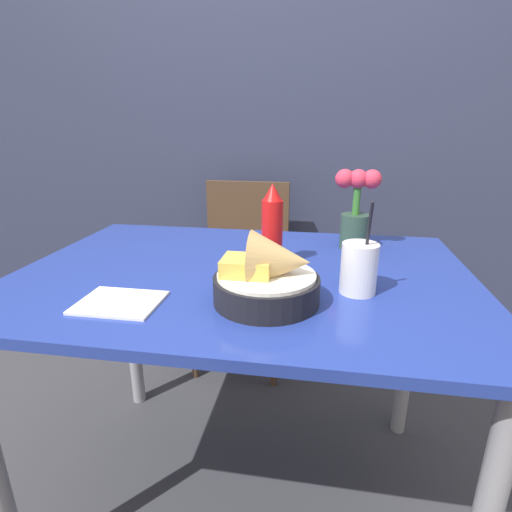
# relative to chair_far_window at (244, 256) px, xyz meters

# --- Properties ---
(ground_plane) EXTENTS (12.00, 12.00, 0.00)m
(ground_plane) POSITION_rel_chair_far_window_xyz_m (0.16, -0.82, -0.51)
(ground_plane) COLOR #38383D
(wall_window) EXTENTS (7.00, 0.06, 2.60)m
(wall_window) POSITION_rel_chair_far_window_xyz_m (0.16, 0.28, 0.79)
(wall_window) COLOR #2D334C
(wall_window) RESTS_ON ground_plane
(dining_table) EXTENTS (1.17, 0.82, 0.75)m
(dining_table) POSITION_rel_chair_far_window_xyz_m (0.16, -0.82, 0.14)
(dining_table) COLOR #233893
(dining_table) RESTS_ON ground_plane
(chair_far_window) EXTENTS (0.40, 0.40, 0.85)m
(chair_far_window) POSITION_rel_chair_far_window_xyz_m (0.00, 0.00, 0.00)
(chair_far_window) COLOR #473323
(chair_far_window) RESTS_ON ground_plane
(food_basket) EXTENTS (0.23, 0.23, 0.16)m
(food_basket) POSITION_rel_chair_far_window_xyz_m (0.25, -1.00, 0.30)
(food_basket) COLOR black
(food_basket) RESTS_ON dining_table
(ketchup_bottle) EXTENTS (0.06, 0.06, 0.22)m
(ketchup_bottle) POSITION_rel_chair_far_window_xyz_m (0.23, -0.76, 0.35)
(ketchup_bottle) COLOR red
(ketchup_bottle) RESTS_ON dining_table
(drink_cup) EXTENTS (0.08, 0.08, 0.22)m
(drink_cup) POSITION_rel_chair_far_window_xyz_m (0.44, -0.91, 0.29)
(drink_cup) COLOR silver
(drink_cup) RESTS_ON dining_table
(flower_vase) EXTENTS (0.13, 0.08, 0.24)m
(flower_vase) POSITION_rel_chair_far_window_xyz_m (0.45, -0.57, 0.36)
(flower_vase) COLOR #2D4738
(flower_vase) RESTS_ON dining_table
(napkin) EXTENTS (0.17, 0.14, 0.01)m
(napkin) POSITION_rel_chair_far_window_xyz_m (-0.06, -1.06, 0.24)
(napkin) COLOR white
(napkin) RESTS_ON dining_table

